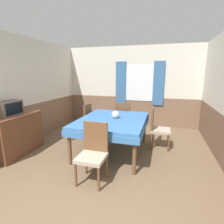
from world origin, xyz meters
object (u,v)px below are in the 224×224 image
(dining_table, at_px, (112,123))
(chair_left_far, at_px, (84,121))
(sideboard, at_px, (17,134))
(chair_right_far, at_px, (157,127))
(chair_head_near, at_px, (93,151))
(vase, at_px, (116,114))
(tv, at_px, (9,109))
(chair_head_window, at_px, (123,118))

(dining_table, relative_size, chair_left_far, 1.83)
(dining_table, relative_size, sideboard, 1.56)
(chair_right_far, bearing_deg, sideboard, -67.38)
(chair_head_near, distance_m, sideboard, 2.01)
(dining_table, bearing_deg, vase, 56.39)
(chair_left_far, xyz_separation_m, tv, (-1.01, -1.33, 0.53))
(chair_right_far, height_order, vase, chair_right_far)
(chair_head_near, bearing_deg, chair_head_window, -90.00)
(dining_table, relative_size, vase, 10.74)
(chair_left_far, bearing_deg, chair_right_far, -90.00)
(chair_left_far, distance_m, tv, 1.76)
(sideboard, bearing_deg, chair_head_near, -12.45)
(chair_head_near, distance_m, chair_head_window, 2.22)
(chair_right_far, xyz_separation_m, vase, (-0.90, -0.46, 0.34))
(dining_table, height_order, chair_right_far, chair_right_far)
(tv, distance_m, vase, 2.20)
(chair_head_near, height_order, chair_left_far, same)
(chair_right_far, distance_m, tv, 3.25)
(chair_right_far, relative_size, vase, 5.87)
(dining_table, height_order, chair_head_window, chair_head_window)
(chair_head_near, relative_size, chair_left_far, 1.00)
(chair_head_window, distance_m, tv, 2.79)
(dining_table, distance_m, chair_left_far, 1.10)
(sideboard, relative_size, vase, 6.90)
(dining_table, relative_size, chair_head_window, 1.83)
(chair_left_far, relative_size, chair_head_window, 1.00)
(sideboard, height_order, vase, vase)
(tv, bearing_deg, chair_right_far, 24.58)
(sideboard, height_order, tv, tv)
(chair_head_window, distance_m, sideboard, 2.65)
(tv, bearing_deg, chair_head_near, -9.00)
(sideboard, distance_m, tv, 0.60)
(chair_head_window, distance_m, vase, 1.09)
(chair_head_window, bearing_deg, sideboard, -137.58)
(chair_right_far, height_order, sideboard, chair_right_far)
(dining_table, distance_m, chair_head_window, 1.12)
(chair_head_near, bearing_deg, sideboard, -12.45)
(dining_table, height_order, chair_head_near, chair_head_near)
(chair_left_far, height_order, vase, chair_left_far)
(sideboard, xyz_separation_m, vase, (2.01, 0.75, 0.40))
(tv, bearing_deg, chair_head_window, 44.21)
(dining_table, relative_size, chair_head_near, 1.83)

